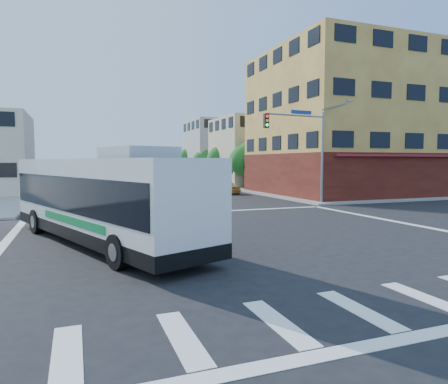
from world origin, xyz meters
name	(u,v)px	position (x,y,z in m)	size (l,w,h in m)	color
ground	(251,240)	(0.00, 0.00, 0.00)	(120.00, 120.00, 0.00)	black
sidewalk_ne	(364,182)	(35.00, 35.00, 0.07)	(50.00, 50.00, 0.15)	gray
corner_building_ne	(356,136)	(19.99, 18.48, 5.89)	(18.10, 15.44, 14.00)	gold
building_east_near	(262,152)	(16.98, 33.98, 4.51)	(12.06, 10.06, 9.00)	#BFB392
building_east_far	(225,151)	(16.98, 47.98, 5.01)	(12.06, 10.06, 10.00)	#999A95
signal_mast_ne	(304,138)	(9.08, 10.62, 4.98)	(7.91, 1.13, 8.07)	gray
street_tree_a	(245,159)	(11.90, 27.92, 3.59)	(3.60, 3.60, 5.53)	#352613
street_tree_b	(222,158)	(11.90, 35.92, 3.75)	(3.80, 3.80, 5.79)	#352613
street_tree_c	(204,160)	(11.90, 43.92, 3.46)	(3.40, 3.40, 5.29)	#352613
street_tree_d	(190,158)	(11.90, 51.92, 3.88)	(4.00, 4.00, 6.03)	#352613
transit_bus	(100,198)	(-5.90, 1.46, 1.83)	(6.99, 12.79, 3.75)	black
box_truck	(169,174)	(4.59, 35.69, 1.71)	(2.44, 7.85, 3.52)	#28282D
parked_car	(223,186)	(7.42, 23.27, 0.78)	(1.85, 4.61, 1.57)	#E0B653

